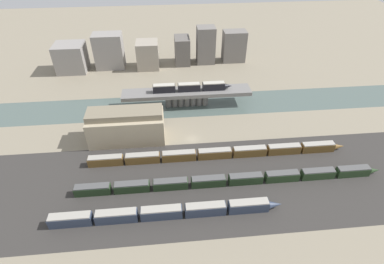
# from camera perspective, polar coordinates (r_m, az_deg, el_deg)

# --- Properties ---
(ground_plane) EXTENTS (400.00, 400.00, 0.00)m
(ground_plane) POSITION_cam_1_polar(r_m,az_deg,el_deg) (118.33, 0.02, -1.33)
(ground_plane) COLOR gray
(railbed_yard) EXTENTS (280.00, 42.00, 0.01)m
(railbed_yard) POSITION_cam_1_polar(r_m,az_deg,el_deg) (100.81, 1.35, -9.84)
(railbed_yard) COLOR #33302D
(railbed_yard) RESTS_ON ground
(river_water) EXTENTS (320.00, 19.51, 0.01)m
(river_water) POSITION_cam_1_polar(r_m,az_deg,el_deg) (138.72, -0.97, 5.13)
(river_water) COLOR #4C5B56
(river_water) RESTS_ON ground
(bridge) EXTENTS (57.66, 8.69, 7.61)m
(bridge) POSITION_cam_1_polar(r_m,az_deg,el_deg) (135.75, -0.99, 7.18)
(bridge) COLOR slate
(bridge) RESTS_ON ground
(train_on_bridge) EXTENTS (35.31, 2.87, 3.58)m
(train_on_bridge) POSITION_cam_1_polar(r_m,az_deg,el_deg) (134.15, -0.03, 8.56)
(train_on_bridge) COLOR black
(train_on_bridge) RESTS_ON bridge
(train_yard_near) EXTENTS (68.48, 2.89, 3.89)m
(train_yard_near) POSITION_cam_1_polar(r_m,az_deg,el_deg) (91.22, -4.93, -15.00)
(train_yard_near) COLOR #2D384C
(train_yard_near) RESTS_ON ground
(train_yard_mid) EXTENTS (101.95, 2.79, 3.44)m
(train_yard_mid) POSITION_cam_1_polar(r_m,az_deg,el_deg) (100.53, 7.51, -9.02)
(train_yard_mid) COLOR #23381E
(train_yard_mid) RESTS_ON ground
(train_yard_far) EXTENTS (94.36, 2.74, 3.63)m
(train_yard_far) POSITION_cam_1_polar(r_m,az_deg,el_deg) (109.44, 5.05, -4.08)
(train_yard_far) COLOR brown
(train_yard_far) RESTS_ON ground
(warehouse_building) EXTENTS (28.54, 12.12, 13.27)m
(warehouse_building) POSITION_cam_1_polar(r_m,az_deg,el_deg) (117.34, -12.36, 1.15)
(warehouse_building) COLOR tan
(warehouse_building) RESTS_ON ground
(city_block_far_left) EXTENTS (15.53, 14.17, 14.98)m
(city_block_far_left) POSITION_cam_1_polar(r_m,az_deg,el_deg) (180.18, -22.04, 13.01)
(city_block_far_left) COLOR gray
(city_block_far_left) RESTS_ON ground
(city_block_left) EXTENTS (15.52, 10.27, 19.03)m
(city_block_left) POSITION_cam_1_polar(r_m,az_deg,el_deg) (176.86, -15.53, 14.65)
(city_block_left) COLOR gray
(city_block_left) RESTS_ON ground
(city_block_center) EXTENTS (11.86, 12.21, 14.76)m
(city_block_center) POSITION_cam_1_polar(r_m,az_deg,el_deg) (173.21, -8.44, 14.34)
(city_block_center) COLOR gray
(city_block_center) RESTS_ON ground
(city_block_right) EXTENTS (8.24, 12.56, 15.08)m
(city_block_right) POSITION_cam_1_polar(r_m,az_deg,el_deg) (176.91, -1.88, 15.27)
(city_block_right) COLOR #605B56
(city_block_right) RESTS_ON ground
(city_block_far_right) EXTENTS (10.11, 9.04, 20.57)m
(city_block_far_right) POSITION_cam_1_polar(r_m,az_deg,el_deg) (176.90, 2.63, 16.21)
(city_block_far_right) COLOR slate
(city_block_far_right) RESTS_ON ground
(city_block_tall) EXTENTS (12.90, 8.45, 17.57)m
(city_block_tall) POSITION_cam_1_polar(r_m,az_deg,el_deg) (180.96, 8.00, 15.88)
(city_block_tall) COLOR slate
(city_block_tall) RESTS_ON ground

